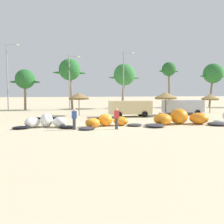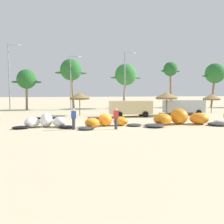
% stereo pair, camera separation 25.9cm
% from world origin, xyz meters
% --- Properties ---
extents(ground_plane, '(260.00, 260.00, 0.00)m').
position_xyz_m(ground_plane, '(0.00, 0.00, 0.00)').
color(ground_plane, beige).
extents(kite_left, '(5.07, 2.74, 1.12)m').
position_xyz_m(kite_left, '(-4.48, 0.45, 0.43)').
color(kite_left, black).
rests_on(kite_left, ground).
extents(kite_left_of_center, '(5.71, 3.33, 1.03)m').
position_xyz_m(kite_left_of_center, '(0.40, -0.24, 0.40)').
color(kite_left_of_center, '#333338').
rests_on(kite_left_of_center, ground).
extents(kite_center, '(7.65, 3.69, 1.37)m').
position_xyz_m(kite_center, '(6.96, -0.66, 0.53)').
color(kite_center, '#333338').
rests_on(kite_center, ground).
extents(beach_umbrella_middle, '(2.52, 2.52, 2.77)m').
position_xyz_m(beach_umbrella_middle, '(-0.72, 9.75, 2.35)').
color(beach_umbrella_middle, brown).
rests_on(beach_umbrella_middle, ground).
extents(beach_umbrella_near_palms, '(2.66, 2.66, 2.83)m').
position_xyz_m(beach_umbrella_near_palms, '(9.24, 6.81, 2.41)').
color(beach_umbrella_near_palms, brown).
rests_on(beach_umbrella_near_palms, ground).
extents(beach_umbrella_outermost, '(2.36, 2.36, 2.56)m').
position_xyz_m(beach_umbrella_outermost, '(16.81, 8.86, 2.17)').
color(beach_umbrella_outermost, brown).
rests_on(beach_umbrella_outermost, ground).
extents(parked_van, '(4.98, 2.67, 1.84)m').
position_xyz_m(parked_van, '(11.81, 7.55, 1.09)').
color(parked_van, '#B2B7BC').
rests_on(parked_van, ground).
extents(parked_car_second, '(4.94, 2.52, 1.84)m').
position_xyz_m(parked_car_second, '(4.71, 6.97, 1.09)').
color(parked_car_second, beige).
rests_on(parked_car_second, ground).
extents(person_near_kites, '(0.36, 0.24, 1.62)m').
position_xyz_m(person_near_kites, '(0.75, -1.95, 0.82)').
color(person_near_kites, '#383842').
rests_on(person_near_kites, ground).
extents(person_by_umbrellas, '(0.36, 0.24, 1.62)m').
position_xyz_m(person_by_umbrellas, '(-2.40, -1.36, 0.82)').
color(person_by_umbrellas, '#383842').
rests_on(person_by_umbrellas, ground).
extents(palm_left, '(4.61, 3.07, 6.43)m').
position_xyz_m(palm_left, '(-7.83, 21.36, 4.83)').
color(palm_left, '#7F6647').
rests_on(palm_left, ground).
extents(palm_left_of_gap, '(5.28, 3.52, 8.26)m').
position_xyz_m(palm_left_of_gap, '(-0.86, 20.98, 6.42)').
color(palm_left_of_gap, '#7F6647').
rests_on(palm_left_of_gap, ground).
extents(palm_center_left, '(5.65, 3.77, 7.78)m').
position_xyz_m(palm_center_left, '(8.64, 21.51, 5.84)').
color(palm_center_left, '#7F6647').
rests_on(palm_center_left, ground).
extents(palm_center_right, '(3.89, 2.59, 8.39)m').
position_xyz_m(palm_center_right, '(17.47, 22.14, 6.91)').
color(palm_center_right, '#7F6647').
rests_on(palm_center_right, ground).
extents(palm_right_of_gap, '(5.63, 3.75, 8.27)m').
position_xyz_m(palm_right_of_gap, '(26.05, 20.89, 6.33)').
color(palm_right_of_gap, brown).
rests_on(palm_right_of_gap, ground).
extents(lamppost_west_center, '(2.08, 0.24, 10.59)m').
position_xyz_m(lamppost_west_center, '(-10.51, 22.93, 5.88)').
color(lamppost_west_center, gray).
rests_on(lamppost_west_center, ground).
extents(lamppost_east_center, '(1.82, 0.24, 8.56)m').
position_xyz_m(lamppost_east_center, '(-0.90, 19.34, 4.82)').
color(lamppost_east_center, gray).
rests_on(lamppost_east_center, ground).
extents(lamppost_east, '(2.00, 0.24, 9.40)m').
position_xyz_m(lamppost_east, '(7.88, 19.04, 5.27)').
color(lamppost_east, gray).
rests_on(lamppost_east, ground).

